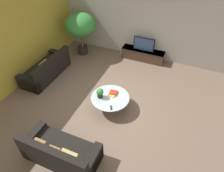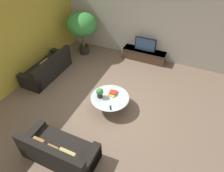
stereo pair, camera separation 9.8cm
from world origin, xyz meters
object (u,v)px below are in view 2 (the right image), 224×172
object	(u,v)px
couch_by_wall	(48,69)
potted_plant_tabletop	(100,93)
media_console	(144,55)
coffee_table	(110,100)
television	(145,44)
couch_near_entry	(59,151)
potted_palm_tall	(82,26)

from	to	relation	value
couch_by_wall	potted_plant_tabletop	size ratio (longest dim) A/B	6.36
media_console	couch_by_wall	world-z (taller)	couch_by_wall
media_console	coffee_table	bearing A→B (deg)	-92.61
television	couch_near_entry	xyz separation A→B (m)	(-0.53, -5.20, -0.43)
media_console	couch_near_entry	size ratio (longest dim) A/B	0.97
media_console	television	bearing A→B (deg)	-90.00
couch_near_entry	potted_palm_tall	world-z (taller)	potted_palm_tall
couch_near_entry	potted_palm_tall	bearing A→B (deg)	-66.51
television	couch_by_wall	distance (m)	3.92
media_console	couch_by_wall	distance (m)	3.90
media_console	television	xyz separation A→B (m)	(0.00, -0.00, 0.48)
media_console	couch_by_wall	xyz separation A→B (m)	(-2.97, -2.52, 0.06)
couch_near_entry	potted_palm_tall	size ratio (longest dim) A/B	1.04
coffee_table	couch_by_wall	bearing A→B (deg)	168.24
television	coffee_table	world-z (taller)	television
television	couch_near_entry	distance (m)	5.24
couch_by_wall	coffee_table	bearing A→B (deg)	78.24
television	couch_near_entry	bearing A→B (deg)	-95.87
couch_near_entry	potted_plant_tabletop	size ratio (longest dim) A/B	5.73
coffee_table	potted_plant_tabletop	distance (m)	0.43
media_console	couch_by_wall	bearing A→B (deg)	-139.71
couch_by_wall	television	bearing A→B (deg)	130.27
coffee_table	couch_by_wall	distance (m)	2.89
couch_near_entry	potted_plant_tabletop	xyz separation A→B (m)	(0.11, 1.98, 0.32)
couch_near_entry	media_console	bearing A→B (deg)	-95.87
media_console	couch_near_entry	xyz separation A→B (m)	(-0.53, -5.20, 0.06)
couch_near_entry	potted_plant_tabletop	bearing A→B (deg)	-93.16
media_console	potted_plant_tabletop	xyz separation A→B (m)	(-0.42, -3.22, 0.38)
coffee_table	couch_by_wall	xyz separation A→B (m)	(-2.83, 0.59, -0.02)
coffee_table	couch_near_entry	bearing A→B (deg)	-100.63
television	potted_plant_tabletop	bearing A→B (deg)	-97.53
television	coffee_table	bearing A→B (deg)	-92.61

